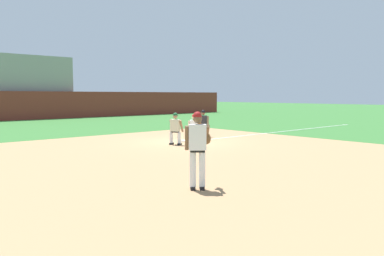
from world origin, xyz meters
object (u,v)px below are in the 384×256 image
object	(u,v)px
baseball	(202,149)
baserunner	(175,127)
first_baseman	(195,126)
pitcher	(198,145)
first_base_bag	(186,141)
umpire	(203,122)

from	to	relation	value
baseball	baserunner	distance (m)	2.14
baseball	first_baseman	world-z (taller)	first_baseman
baserunner	baseball	bearing A→B (deg)	-95.18
baserunner	pitcher	bearing A→B (deg)	-125.00
first_base_bag	umpire	xyz separation A→B (m)	(2.08, 1.01, 0.75)
baseball	pitcher	size ratio (longest dim) A/B	0.04
first_base_bag	umpire	bearing A→B (deg)	25.77
baseball	pitcher	xyz separation A→B (m)	(-4.44, -4.61, 1.02)
first_baseman	baserunner	xyz separation A→B (m)	(-1.52, -0.40, 0.06)
first_base_bag	baserunner	world-z (taller)	baserunner
first_base_bag	baseball	world-z (taller)	first_base_bag
baseball	pitcher	bearing A→B (deg)	-133.95
baserunner	umpire	bearing A→B (deg)	25.42
baseball	umpire	bearing A→B (deg)	46.60
first_baseman	first_base_bag	bearing A→B (deg)	172.18
baserunner	umpire	world-z (taller)	same
first_base_bag	baserunner	distance (m)	1.34
first_baseman	umpire	xyz separation A→B (m)	(1.58, 1.08, 0.06)
first_base_bag	umpire	size ratio (longest dim) A/B	0.26
pitcher	baserunner	distance (m)	8.06
pitcher	umpire	size ratio (longest dim) A/B	1.27
umpire	first_base_bag	bearing A→B (deg)	-154.23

